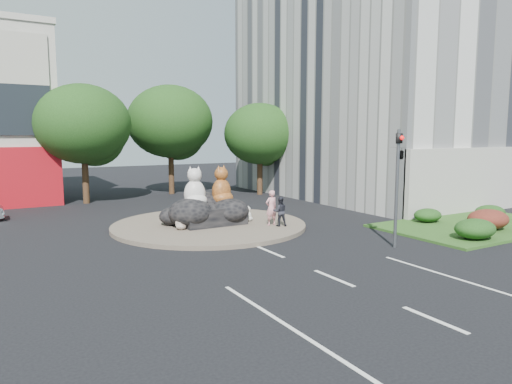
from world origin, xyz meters
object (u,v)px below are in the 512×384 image
Objects in this scene: cat_tabby at (221,185)px; kitten_calico at (180,220)px; pedestrian_pink at (271,208)px; pedestrian_dark at (280,211)px; cat_white at (195,187)px; kitten_white at (248,213)px; litter_bin at (470,231)px.

kitten_calico is at bearing 174.80° from cat_tabby.
pedestrian_pink is 1.20× the size of pedestrian_dark.
cat_white is at bearing -12.34° from pedestrian_dark.
kitten_white is 10.78m from litter_bin.
pedestrian_dark is 8.83m from litter_bin.
litter_bin is (6.34, -6.80, -0.64)m from pedestrian_pink.
kitten_calico reaches higher than litter_bin.
pedestrian_dark is (0.25, -0.43, -0.15)m from pedestrian_pink.
cat_white reaches higher than litter_bin.
cat_tabby reaches higher than kitten_white.
pedestrian_dark is (1.99, -2.62, -1.20)m from cat_tabby.
cat_white reaches higher than cat_tabby.
kitten_calico is at bearing -134.37° from cat_white.
cat_white is 3.15× the size of litter_bin.
pedestrian_pink is at bearing -122.63° from kitten_white.
cat_white is 4.03m from pedestrian_pink.
kitten_white is 0.55× the size of pedestrian_dark.
pedestrian_pink is at bearing -37.83° from pedestrian_dark.
cat_tabby is 3.16m from kitten_calico.
kitten_calico is 1.46× the size of litter_bin.
pedestrian_dark is (0.73, -1.98, 0.33)m from kitten_white.
kitten_calico is at bearing 143.02° from litter_bin.
cat_tabby reaches higher than pedestrian_pink.
pedestrian_dark is at bearing -9.36° from kitten_calico.
cat_tabby is at bearing -30.56° from pedestrian_dark.
kitten_calico is at bearing 1.90° from pedestrian_dark.
kitten_white is at bearing 1.67° from cat_white.
cat_white is 1.59m from cat_tabby.
cat_tabby is at bearing 29.58° from kitten_calico.
cat_white is 1.00× the size of cat_tabby.
cat_tabby is (1.58, 0.16, -0.00)m from cat_white.
pedestrian_pink is at bearing 132.99° from litter_bin.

